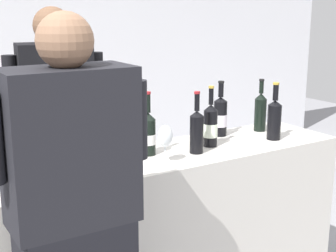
% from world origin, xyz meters
% --- Properties ---
extents(wall_back, '(8.00, 0.10, 2.80)m').
position_xyz_m(wall_back, '(0.00, 2.60, 1.40)').
color(wall_back, white).
rests_on(wall_back, ground_plane).
extents(counter, '(2.30, 0.51, 0.94)m').
position_xyz_m(counter, '(0.00, 0.00, 0.47)').
color(counter, beige).
rests_on(counter, ground_plane).
extents(wine_bottle_0, '(0.07, 0.07, 0.33)m').
position_xyz_m(wine_bottle_0, '(0.87, 0.11, 1.06)').
color(wine_bottle_0, black).
rests_on(wine_bottle_0, counter).
extents(wine_bottle_1, '(0.08, 0.08, 0.33)m').
position_xyz_m(wine_bottle_1, '(0.80, -0.08, 1.06)').
color(wine_bottle_1, black).
rests_on(wine_bottle_1, counter).
extents(wine_bottle_3, '(0.08, 0.08, 0.33)m').
position_xyz_m(wine_bottle_3, '(0.59, 0.15, 1.06)').
color(wine_bottle_3, black).
rests_on(wine_bottle_3, counter).
extents(wine_bottle_4, '(0.08, 0.08, 0.33)m').
position_xyz_m(wine_bottle_4, '(0.03, 0.04, 1.05)').
color(wine_bottle_4, black).
rests_on(wine_bottle_4, counter).
extents(wine_bottle_5, '(0.07, 0.07, 0.33)m').
position_xyz_m(wine_bottle_5, '(0.26, -0.07, 1.06)').
color(wine_bottle_5, black).
rests_on(wine_bottle_5, counter).
extents(wine_bottle_6, '(0.08, 0.08, 0.34)m').
position_xyz_m(wine_bottle_6, '(0.40, 0.00, 1.05)').
color(wine_bottle_6, black).
rests_on(wine_bottle_6, counter).
extents(wine_glass, '(0.08, 0.08, 0.19)m').
position_xyz_m(wine_glass, '(0.03, -0.12, 1.07)').
color(wine_glass, silver).
rests_on(wine_glass, counter).
extents(ice_bucket, '(0.23, 0.23, 0.24)m').
position_xyz_m(ice_bucket, '(-0.72, -0.01, 1.06)').
color(ice_bucket, silver).
rests_on(ice_bucket, counter).
extents(person_server, '(0.56, 0.31, 1.69)m').
position_xyz_m(person_server, '(-0.25, 0.62, 0.83)').
color(person_server, black).
rests_on(person_server, ground_plane).
extents(person_guest, '(0.61, 0.25, 1.68)m').
position_xyz_m(person_guest, '(-0.60, -0.51, 0.81)').
color(person_guest, black).
rests_on(person_guest, ground_plane).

